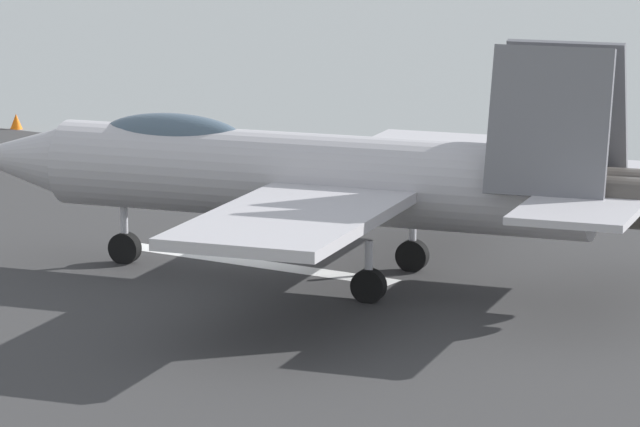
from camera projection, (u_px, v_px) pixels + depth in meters
name	position (u px, v px, depth m)	size (l,w,h in m)	color
ground_plane	(282.00, 268.00, 42.96)	(400.00, 400.00, 0.00)	slate
runway_strip	(282.00, 268.00, 42.95)	(240.00, 26.00, 0.02)	#333333
fighter_jet	(312.00, 174.00, 41.30)	(17.68, 15.19, 5.68)	#ABA8AD
marker_cone_mid	(427.00, 163.00, 55.64)	(0.44, 0.44, 0.55)	orange
marker_cone_far	(16.00, 121.00, 64.26)	(0.44, 0.44, 0.55)	orange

